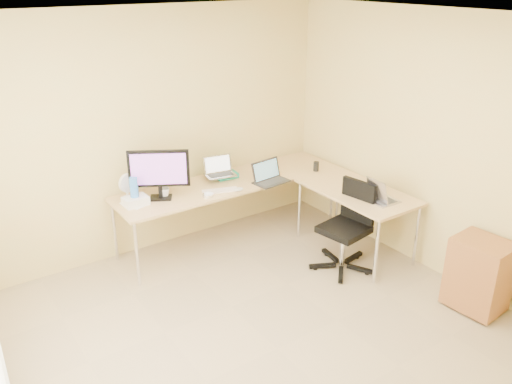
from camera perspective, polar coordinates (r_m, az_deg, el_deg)
floor at (r=4.56m, az=2.29°, el=-16.61°), size 4.50×4.50×0.00m
ceiling at (r=3.53m, az=2.98°, el=17.98°), size 4.50×4.50×0.00m
wall_back at (r=5.70m, az=-11.26°, el=6.19°), size 4.50×0.00×4.50m
wall_right at (r=5.32m, az=20.96°, el=3.88°), size 0.00×4.50×4.50m
desk_main at (r=6.01m, az=-2.70°, el=-2.03°), size 2.65×0.70×0.73m
desk_return at (r=5.87m, az=10.69°, el=-3.10°), size 0.70×1.30×0.73m
monitor at (r=5.41m, az=-10.45°, el=1.87°), size 0.63×0.48×0.53m
book_stack at (r=6.03m, az=-3.59°, el=2.07°), size 0.27×0.35×0.06m
laptop_center at (r=5.85m, az=-3.92°, el=2.76°), size 0.37×0.30×0.21m
laptop_black at (r=5.78m, az=1.68°, el=2.15°), size 0.41×0.32×0.24m
keyboard at (r=5.60m, az=-3.90°, el=0.16°), size 0.39×0.22×0.02m
mouse at (r=5.59m, az=-1.88°, el=0.30°), size 0.13×0.10×0.04m
mug at (r=5.52m, az=-9.87°, el=-0.06°), size 0.13×0.13×0.10m
cd_stack at (r=5.48m, az=-5.23°, el=-0.35°), size 0.14×0.14×0.03m
water_bottle at (r=5.35m, az=-13.06°, el=0.07°), size 0.11×0.11×0.29m
papers at (r=5.43m, az=-13.02°, el=-1.24°), size 0.25×0.30×0.01m
white_box at (r=5.39m, az=-12.93°, el=-0.96°), size 0.24×0.18×0.09m
desk_fan at (r=5.53m, az=-13.83°, el=0.56°), size 0.25×0.25×0.26m
black_cup at (r=6.18m, az=6.53°, el=2.78°), size 0.07×0.07×0.11m
laptop_return at (r=5.46m, az=13.73°, el=0.02°), size 0.33×0.26×0.21m
office_chair at (r=5.45m, az=9.54°, el=-3.55°), size 0.65×0.65×0.94m
cabinet at (r=5.23m, az=23.02°, el=-8.20°), size 0.43×0.51×0.67m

